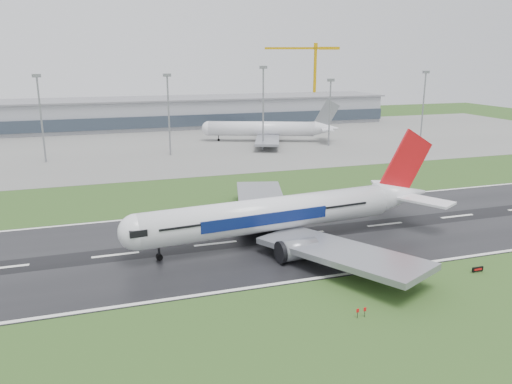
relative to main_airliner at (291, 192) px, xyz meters
name	(u,v)px	position (x,y,z in m)	size (l,w,h in m)	color
ground	(305,234)	(4.33, 2.47, -10.51)	(520.00, 520.00, 0.00)	#27461A
runway	(305,234)	(4.33, 2.47, -10.46)	(400.00, 45.00, 0.10)	black
apron	(194,143)	(4.33, 127.47, -10.47)	(400.00, 130.00, 0.08)	slate
terminal	(173,113)	(4.33, 187.47, -3.01)	(240.00, 36.00, 15.00)	gray
main_airliner	(291,192)	(0.00, 0.00, 0.00)	(70.53, 67.17, 20.82)	silver
parked_airliner	(267,121)	(37.14, 122.25, -1.16)	(63.24, 58.88, 18.54)	silver
tower_crane	(315,81)	(96.41, 202.47, 12.28)	(46.30, 2.53, 45.59)	#C39005
runway_sign	(478,270)	(25.80, -25.72, -9.99)	(2.30, 0.26, 1.04)	black
floodmast_1	(41,121)	(-55.56, 102.47, 4.70)	(0.64, 0.64, 30.43)	gray
floodmast_2	(169,117)	(-9.97, 102.47, 4.56)	(0.64, 0.64, 30.14)	gray
floodmast_3	(263,110)	(28.44, 102.47, 5.89)	(0.64, 0.64, 32.80)	gray
floodmast_4	(330,114)	(58.40, 102.47, 3.20)	(0.64, 0.64, 27.41)	gray
floodmast_5	(423,108)	(105.08, 102.47, 4.64)	(0.64, 0.64, 30.29)	gray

